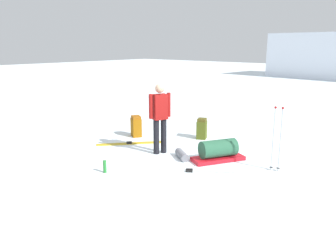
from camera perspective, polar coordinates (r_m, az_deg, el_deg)
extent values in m
plane|color=white|center=(8.26, 0.00, -4.73)|extent=(80.00, 80.00, 0.00)
cylinder|color=black|center=(8.26, -0.74, -1.65)|extent=(0.14, 0.14, 0.85)
cylinder|color=black|center=(8.17, -1.98, -1.83)|extent=(0.14, 0.14, 0.85)
cube|color=maroon|center=(8.05, -1.38, 3.25)|extent=(0.33, 0.40, 0.60)
cylinder|color=maroon|center=(8.16, 0.12, 3.60)|extent=(0.09, 0.09, 0.58)
cylinder|color=maroon|center=(7.94, -2.93, 3.31)|extent=(0.09, 0.09, 0.58)
sphere|color=tan|center=(7.98, -1.40, 6.35)|extent=(0.22, 0.22, 0.22)
cube|color=silver|center=(7.10, 3.55, -7.78)|extent=(1.61, 1.10, 0.02)
cube|color=black|center=(7.09, 3.55, -7.60)|extent=(0.15, 0.13, 0.03)
cube|color=silver|center=(7.19, 3.60, -7.50)|extent=(1.61, 1.10, 0.02)
cube|color=black|center=(7.18, 3.60, -7.31)|extent=(0.15, 0.13, 0.03)
cube|color=gold|center=(9.19, -6.55, -2.85)|extent=(1.17, 1.37, 0.02)
cube|color=black|center=(9.18, -6.56, -2.70)|extent=(0.14, 0.15, 0.03)
cube|color=gold|center=(9.09, -6.52, -3.03)|extent=(1.17, 1.37, 0.02)
cube|color=black|center=(9.08, -6.52, -2.88)|extent=(0.14, 0.15, 0.03)
cube|color=#444F16|center=(9.58, 5.69, -0.66)|extent=(0.36, 0.39, 0.50)
cube|color=#494316|center=(9.51, 5.73, 1.03)|extent=(0.33, 0.35, 0.08)
cube|color=#89520B|center=(9.80, -5.37, -0.26)|extent=(0.41, 0.38, 0.52)
cube|color=#8D4C0F|center=(9.73, -5.41, 1.47)|extent=(0.36, 0.34, 0.08)
cylinder|color=#A9B4C0|center=(7.37, 17.25, -2.27)|extent=(0.02, 0.02, 1.31)
sphere|color=#A51919|center=(7.22, 17.63, 2.99)|extent=(0.05, 0.05, 0.05)
cylinder|color=black|center=(7.55, 16.93, -6.64)|extent=(0.07, 0.07, 0.01)
cylinder|color=#A9B4C0|center=(7.36, 18.36, -2.38)|extent=(0.02, 0.02, 1.31)
sphere|color=#A51919|center=(7.21, 18.76, 2.88)|extent=(0.05, 0.05, 0.05)
cylinder|color=black|center=(7.54, 18.02, -6.75)|extent=(0.07, 0.07, 0.01)
cube|color=red|center=(7.88, 8.39, -5.44)|extent=(0.97, 1.27, 0.09)
cylinder|color=#27583E|center=(7.80, 8.45, -3.74)|extent=(0.75, 0.93, 0.40)
cylinder|color=slate|center=(7.92, 2.34, -4.85)|extent=(0.55, 0.46, 0.18)
cylinder|color=#23772C|center=(7.18, -10.59, -6.72)|extent=(0.07, 0.07, 0.26)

